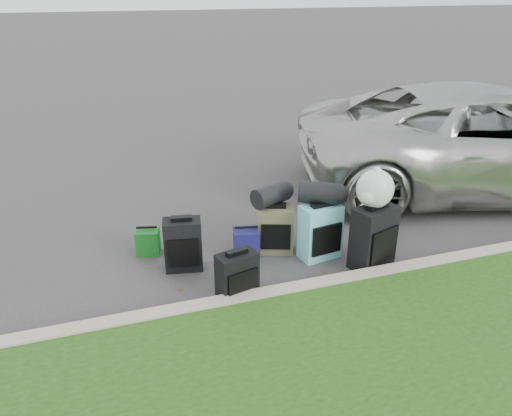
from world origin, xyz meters
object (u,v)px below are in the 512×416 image
object	(u,v)px
suitcase_olive	(276,229)
suitcase_large_black_right	(373,238)
suv	(490,140)
suitcase_teal	(320,232)
suitcase_small_black	(237,276)
suitcase_large_black_left	(183,245)
tote_navy	(246,242)
tote_green	(148,242)

from	to	relation	value
suitcase_olive	suitcase_large_black_right	xyz separation A→B (m)	(0.95, -0.71, 0.08)
suv	suitcase_teal	xyz separation A→B (m)	(-3.48, -1.20, -0.49)
suitcase_small_black	suitcase_teal	size ratio (longest dim) A/B	0.77
suitcase_large_black_left	suv	bearing A→B (deg)	20.77
suitcase_large_black_right	suitcase_small_black	bearing A→B (deg)	165.90
suitcase_small_black	suitcase_large_black_right	xyz separation A→B (m)	(1.69, 0.12, 0.12)
suv	suitcase_large_black_left	bearing A→B (deg)	117.11
suv	suitcase_olive	distance (m)	4.07
suitcase_teal	suitcase_large_black_right	xyz separation A→B (m)	(0.49, -0.40, 0.04)
suv	suitcase_small_black	world-z (taller)	suv
suitcase_large_black_left	suitcase_small_black	bearing A→B (deg)	-50.88
suitcase_teal	suitcase_large_black_right	distance (m)	0.64
suv	suitcase_teal	size ratio (longest dim) A/B	8.80
suitcase_small_black	tote_navy	bearing A→B (deg)	53.35
suitcase_olive	tote_navy	xyz separation A→B (m)	(-0.37, 0.02, -0.13)
suitcase_large_black_right	suv	bearing A→B (deg)	9.99
suitcase_large_black_left	tote_green	xyz separation A→B (m)	(-0.36, 0.49, -0.15)
suitcase_olive	suitcase_large_black_left	bearing A→B (deg)	-157.64
suitcase_small_black	tote_green	bearing A→B (deg)	108.45
tote_navy	tote_green	bearing A→B (deg)	172.48
tote_navy	suitcase_small_black	bearing A→B (deg)	-101.20
suitcase_large_black_left	tote_green	bearing A→B (deg)	136.42
suitcase_large_black_right	suitcase_olive	bearing A→B (deg)	125.04
tote_navy	suitcase_large_black_left	bearing A→B (deg)	-162.31
suitcase_teal	suitcase_small_black	bearing A→B (deg)	-164.28
suv	tote_green	world-z (taller)	suv
suitcase_olive	suitcase_large_black_right	bearing A→B (deg)	-16.98
tote_green	tote_navy	xyz separation A→B (m)	(1.15, -0.41, 0.01)
suitcase_large_black_left	suitcase_large_black_right	distance (m)	2.22
suitcase_teal	tote_green	world-z (taller)	suitcase_teal
suitcase_small_black	tote_green	distance (m)	1.50
suitcase_large_black_right	tote_green	bearing A→B (deg)	136.98
suitcase_large_black_left	suitcase_olive	bearing A→B (deg)	12.89
suitcase_small_black	tote_green	xyz separation A→B (m)	(-0.79, 1.27, -0.11)
suv	suitcase_small_black	bearing A→B (deg)	126.84
tote_green	tote_navy	size ratio (longest dim) A/B	0.95
suitcase_large_black_left	tote_navy	distance (m)	0.81
suitcase_teal	suitcase_large_black_right	world-z (taller)	suitcase_large_black_right
suitcase_large_black_left	suitcase_large_black_right	size ratio (longest dim) A/B	0.82
suitcase_teal	tote_green	bearing A→B (deg)	151.63
suitcase_large_black_left	suitcase_large_black_right	bearing A→B (deg)	-6.89
suv	tote_navy	size ratio (longest dim) A/B	17.90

